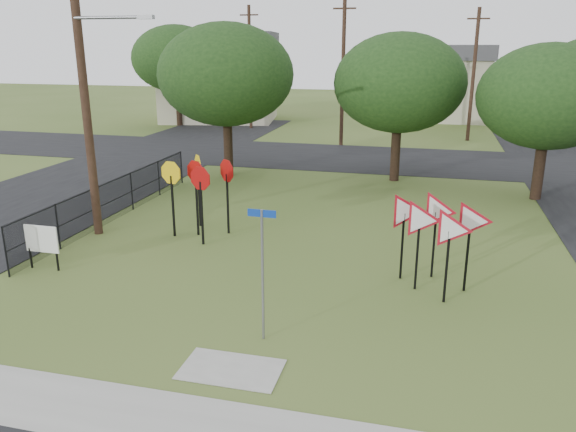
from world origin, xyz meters
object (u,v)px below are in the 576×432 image
(yield_sign_cluster, at_px, (435,222))
(info_board, at_px, (42,240))
(street_name_sign, at_px, (263,267))
(stop_sign_cluster, at_px, (199,180))

(yield_sign_cluster, bearing_deg, info_board, -172.33)
(info_board, bearing_deg, street_name_sign, -17.41)
(stop_sign_cluster, xyz_separation_m, yield_sign_cluster, (7.64, -2.53, -0.09))
(street_name_sign, distance_m, info_board, 7.66)
(street_name_sign, xyz_separation_m, yield_sign_cluster, (3.55, 3.74, 0.12))
(street_name_sign, distance_m, stop_sign_cluster, 7.49)
(yield_sign_cluster, height_order, info_board, yield_sign_cluster)
(street_name_sign, height_order, info_board, street_name_sign)
(street_name_sign, xyz_separation_m, stop_sign_cluster, (-4.09, 6.27, 0.21))
(street_name_sign, relative_size, info_board, 2.25)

